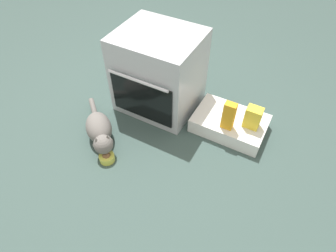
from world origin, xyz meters
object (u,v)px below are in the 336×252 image
food_bowl (107,157)px  juice_carton (229,116)px  pantry_cabinet (230,123)px  oven (159,72)px  snack_bag (253,117)px  cat (100,131)px

food_bowl → juice_carton: 0.97m
pantry_cabinet → food_bowl: bearing=-132.8°
oven → pantry_cabinet: oven is taller
snack_bag → oven: bearing=179.5°
pantry_cabinet → food_bowl: 1.02m
oven → pantry_cabinet: 0.72m
oven → juice_carton: size_ratio=2.85×
cat → juice_carton: juice_carton is taller
pantry_cabinet → cat: cat is taller
pantry_cabinet → juice_carton: juice_carton is taller
pantry_cabinet → snack_bag: (0.16, -0.00, 0.15)m
pantry_cabinet → juice_carton: (0.00, -0.11, 0.18)m
cat → snack_bag: bearing=72.1°
cat → pantry_cabinet: bearing=76.9°
oven → cat: oven is taller
food_bowl → cat: size_ratio=0.22×
oven → snack_bag: 0.84m
pantry_cabinet → food_bowl: (-0.69, -0.75, -0.03)m
food_bowl → snack_bag: size_ratio=0.64×
juice_carton → pantry_cabinet: bearing=91.5°
oven → food_bowl: oven is taller
juice_carton → oven: bearing=170.6°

